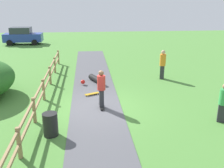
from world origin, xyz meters
TOP-DOWN VIEW (x-y plane):
  - ground_plane at (0.00, 0.00)m, footprint 60.00×60.00m
  - asphalt_path at (0.00, 0.00)m, footprint 2.40×28.00m
  - wooden_fence at (-2.60, 0.00)m, footprint 0.12×18.12m
  - trash_bin at (-1.80, -2.45)m, footprint 0.56×0.56m
  - skater_riding at (0.26, -0.07)m, footprint 0.40×0.81m
  - skater_fallen at (0.13, 3.83)m, footprint 1.46×1.60m
  - skateboard_loose at (-0.14, 1.68)m, footprint 0.81×0.51m
  - bystander_green at (5.17, -1.99)m, footprint 0.50×0.50m
  - bystander_orange at (4.43, 4.30)m, footprint 0.52×0.52m
  - parked_car_blue at (-7.52, 18.98)m, footprint 4.21×2.02m

SIDE VIEW (x-z plane):
  - ground_plane at x=0.00m, z-range 0.00..0.00m
  - asphalt_path at x=0.00m, z-range 0.00..0.02m
  - skateboard_loose at x=-0.14m, z-range 0.05..0.13m
  - skater_fallen at x=0.13m, z-range 0.02..0.38m
  - trash_bin at x=-1.80m, z-range 0.00..0.90m
  - wooden_fence at x=-2.60m, z-range 0.12..1.22m
  - bystander_green at x=5.17m, z-range 0.08..1.76m
  - parked_car_blue at x=-7.52m, z-range 0.00..1.92m
  - skater_riding at x=0.26m, z-range 0.13..1.95m
  - bystander_orange at x=4.43m, z-range 0.11..1.97m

